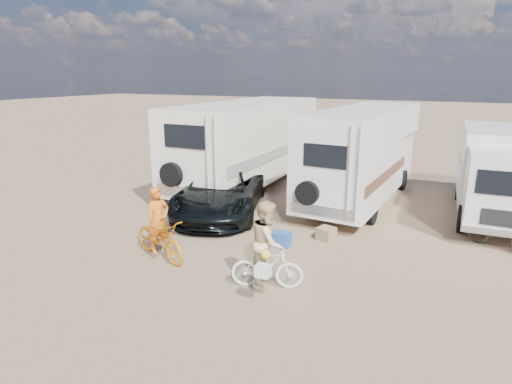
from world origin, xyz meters
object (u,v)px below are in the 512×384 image
at_px(rider_man, 159,227).
at_px(rider_woman, 267,249).
at_px(box_truck, 497,176).
at_px(bike_parked, 501,233).
at_px(rv_main, 363,156).
at_px(crate, 326,234).
at_px(dark_suv, 221,190).
at_px(bike_woman, 267,267).
at_px(bike_man, 160,239).
at_px(rv_left, 247,145).
at_px(cooler, 281,239).

xyz_separation_m(rider_man, rider_woman, (3.04, -0.27, 0.06)).
height_order(box_truck, bike_parked, box_truck).
relative_size(rv_main, crate, 17.70).
distance_m(rider_man, rider_woman, 3.06).
xyz_separation_m(box_truck, rider_man, (-7.63, -7.08, -0.56)).
height_order(box_truck, dark_suv, box_truck).
distance_m(dark_suv, bike_woman, 5.43).
bearing_deg(box_truck, rider_man, -139.00).
xyz_separation_m(rv_main, bike_man, (-3.41, -7.21, -1.14)).
bearing_deg(rider_woman, rv_left, 10.78).
distance_m(bike_man, bike_parked, 8.79).
bearing_deg(crate, rv_main, 89.75).
relative_size(dark_suv, rider_woman, 3.03).
distance_m(bike_parked, cooler, 5.73).
height_order(dark_suv, cooler, dark_suv).
bearing_deg(bike_woman, dark_suv, 21.62).
bearing_deg(dark_suv, box_truck, 2.84).
bearing_deg(crate, rv_left, 136.83).
bearing_deg(bike_woman, rider_man, 66.26).
height_order(bike_man, rider_woman, rider_woman).
bearing_deg(box_truck, dark_suv, -160.19).
bearing_deg(rider_woman, cooler, -3.56).
relative_size(rv_left, rider_woman, 4.83).
bearing_deg(rider_woman, rv_main, -21.48).
relative_size(rider_woman, bike_parked, 1.02).
bearing_deg(rider_woman, dark_suv, 21.62).
bearing_deg(rv_left, crate, -43.09).
distance_m(box_truck, rider_man, 10.42).
distance_m(box_truck, bike_parked, 2.97).
relative_size(rider_woman, cooler, 3.57).
xyz_separation_m(rv_main, bike_parked, (4.28, -2.94, -1.20)).
xyz_separation_m(dark_suv, crate, (3.85, -0.90, -0.57)).
distance_m(bike_woman, rider_woman, 0.41).
relative_size(box_truck, cooler, 12.19).
relative_size(dark_suv, crate, 12.24).
distance_m(rider_woman, cooler, 2.45).
bearing_deg(box_truck, rv_left, 176.69).
distance_m(dark_suv, rider_woman, 5.42).
height_order(rider_woman, bike_parked, rider_woman).
distance_m(bike_parked, crate, 4.50).
distance_m(bike_man, rider_woman, 3.08).
relative_size(rider_woman, crate, 4.03).
relative_size(bike_woman, crate, 3.57).
height_order(rv_main, bike_woman, rv_main).
xyz_separation_m(box_truck, dark_suv, (-8.09, -3.22, -0.64)).
bearing_deg(rv_left, rv_main, -1.12).
distance_m(bike_man, rider_man, 0.32).
relative_size(rv_left, bike_woman, 5.46).
bearing_deg(rider_woman, rider_man, 66.26).
xyz_separation_m(rv_main, cooler, (-0.98, -5.21, -1.45)).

